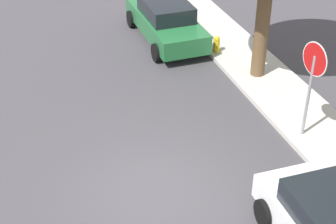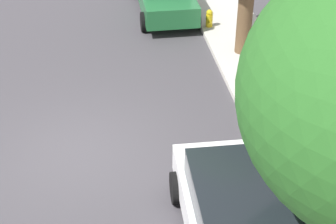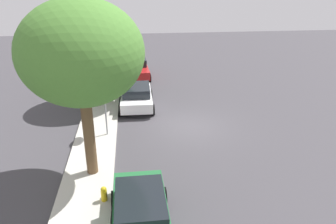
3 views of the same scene
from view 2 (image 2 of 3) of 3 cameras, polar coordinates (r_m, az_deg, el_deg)
name	(u,v)px [view 2 (image 2 of 3)]	position (r m, az deg, el deg)	size (l,w,h in m)	color
ground_plane	(82,153)	(11.59, -9.54, -4.48)	(60.00, 60.00, 0.00)	#423F44
sidewalk_curb	(294,132)	(12.29, 13.77, -2.20)	(32.00, 2.02, 0.14)	beige
stop_sign	(270,46)	(11.75, 11.23, 7.17)	(0.88, 0.12, 2.81)	gray
parked_car_white	(241,217)	(8.99, 8.14, -11.48)	(4.05, 2.11, 1.40)	white
fire_hydrant	(209,20)	(16.99, 4.59, 10.13)	(0.30, 0.22, 0.72)	gold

